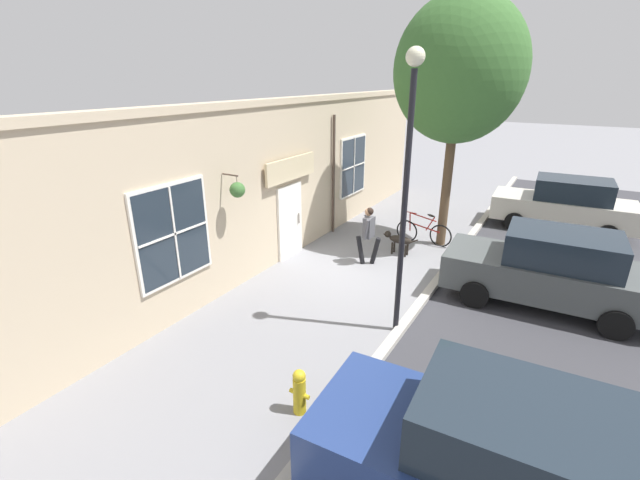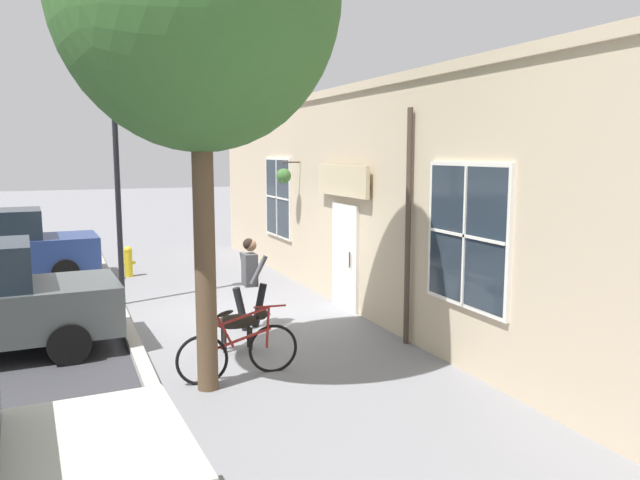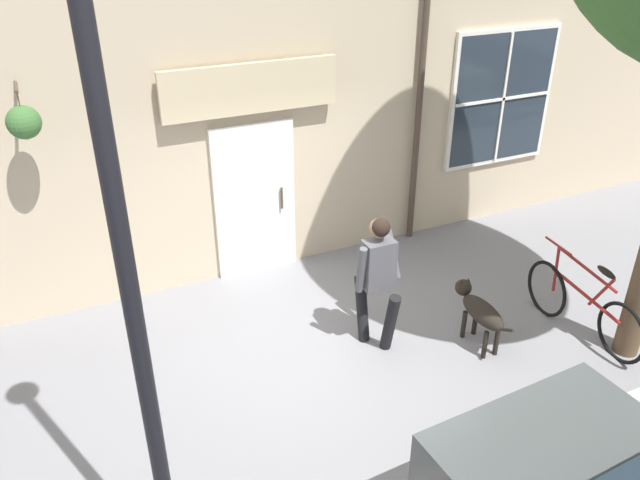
{
  "view_description": "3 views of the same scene",
  "coord_description": "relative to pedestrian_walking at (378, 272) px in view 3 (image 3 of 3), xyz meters",
  "views": [
    {
      "loc": [
        4.41,
        -9.45,
        4.86
      ],
      "look_at": [
        -0.93,
        -0.48,
        0.86
      ],
      "focal_mm": 24.0,
      "sensor_mm": 36.0,
      "label": 1
    },
    {
      "loc": [
        2.99,
        10.9,
        3.08
      ],
      "look_at": [
        -1.11,
        1.16,
        1.6
      ],
      "focal_mm": 35.0,
      "sensor_mm": 36.0,
      "label": 2
    },
    {
      "loc": [
        4.95,
        -2.45,
        4.47
      ],
      "look_at": [
        -0.53,
        0.12,
        1.22
      ],
      "focal_mm": 35.0,
      "sensor_mm": 36.0,
      "label": 3
    }
  ],
  "objects": [
    {
      "name": "leaning_bicycle",
      "position": [
        0.84,
        2.27,
        -0.58
      ],
      "size": [
        1.74,
        0.23,
        1.01
      ],
      "color": "black",
      "rests_on": "ground_plane"
    },
    {
      "name": "storefront_facade",
      "position": [
        -2.31,
        -0.58,
        1.23
      ],
      "size": [
        0.95,
        18.0,
        4.36
      ],
      "color": "#C6B293",
      "rests_on": "ground_plane"
    },
    {
      "name": "pedestrian_walking",
      "position": [
        0.0,
        0.0,
        0.0
      ],
      "size": [
        0.67,
        0.56,
        1.62
      ],
      "color": "black",
      "rests_on": "ground_plane"
    },
    {
      "name": "street_lamp",
      "position": [
        1.91,
        -2.75,
        2.48
      ],
      "size": [
        0.32,
        0.32,
        5.33
      ],
      "color": "black",
      "rests_on": "ground_plane"
    },
    {
      "name": "ground_plane",
      "position": [
        0.03,
        -0.57,
        -0.96
      ],
      "size": [
        90.0,
        90.0,
        0.0
      ],
      "primitive_type": "plane",
      "color": "gray"
    },
    {
      "name": "dog_on_leash",
      "position": [
        0.48,
        1.07,
        -0.51
      ],
      "size": [
        1.09,
        0.29,
        0.67
      ],
      "color": "black",
      "rests_on": "ground_plane"
    }
  ]
}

